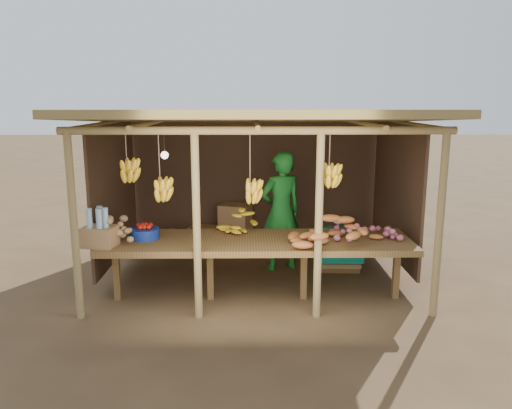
{
  "coord_description": "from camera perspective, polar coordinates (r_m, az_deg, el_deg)",
  "views": [
    {
      "loc": [
        -0.1,
        -7.04,
        2.54
      ],
      "look_at": [
        0.0,
        0.0,
        1.05
      ],
      "focal_mm": 35.0,
      "sensor_mm": 36.0,
      "label": 1
    }
  ],
  "objects": [
    {
      "name": "potato_heap",
      "position": [
        6.44,
        -16.28,
        -2.55
      ],
      "size": [
        0.99,
        0.79,
        0.36
      ],
      "primitive_type": null,
      "rotation": [
        0.0,
        0.0,
        -0.37
      ],
      "color": "tan",
      "rests_on": "counter"
    },
    {
      "name": "counter",
      "position": [
        6.35,
        0.12,
        -4.52
      ],
      "size": [
        3.9,
        1.05,
        0.8
      ],
      "color": "brown",
      "rests_on": "ground"
    },
    {
      "name": "onion_heap",
      "position": [
        6.53,
        12.5,
        -2.17
      ],
      "size": [
        0.9,
        0.59,
        0.36
      ],
      "primitive_type": null,
      "rotation": [
        0.0,
        0.0,
        -0.09
      ],
      "color": "#BE5C76",
      "rests_on": "counter"
    },
    {
      "name": "tomato_basin",
      "position": [
        6.51,
        -12.6,
        -3.12
      ],
      "size": [
        0.37,
        0.37,
        0.19
      ],
      "rotation": [
        0.0,
        0.0,
        -0.37
      ],
      "color": "navy",
      "rests_on": "counter"
    },
    {
      "name": "banana_pile",
      "position": [
        6.61,
        -1.7,
        -1.78
      ],
      "size": [
        0.59,
        0.44,
        0.34
      ],
      "primitive_type": null,
      "rotation": [
        0.0,
        0.0,
        0.25
      ],
      "color": "gold",
      "rests_on": "counter"
    },
    {
      "name": "carton_stack",
      "position": [
        8.53,
        -3.57,
        -3.0
      ],
      "size": [
        1.12,
        0.52,
        0.78
      ],
      "color": "#9E7247",
      "rests_on": "ground"
    },
    {
      "name": "bottle_box",
      "position": [
        6.28,
        -17.46,
        -2.94
      ],
      "size": [
        0.43,
        0.36,
        0.48
      ],
      "color": "#9E7247",
      "rests_on": "counter"
    },
    {
      "name": "burlap_sacks",
      "position": [
        8.38,
        -8.36,
        -4.14
      ],
      "size": [
        0.77,
        0.4,
        0.55
      ],
      "color": "#493122",
      "rests_on": "ground"
    },
    {
      "name": "tarp_crate",
      "position": [
        7.72,
        9.47,
        -4.96
      ],
      "size": [
        0.67,
        0.59,
        0.77
      ],
      "color": "brown",
      "rests_on": "ground"
    },
    {
      "name": "sweet_potato_heap",
      "position": [
        6.13,
        9.43,
        -2.94
      ],
      "size": [
        1.18,
        0.77,
        0.36
      ],
      "primitive_type": null,
      "rotation": [
        0.0,
        0.0,
        0.09
      ],
      "color": "#B1632D",
      "rests_on": "counter"
    },
    {
      "name": "vendor",
      "position": [
        7.47,
        2.87,
        -0.78
      ],
      "size": [
        0.77,
        0.64,
        1.79
      ],
      "primitive_type": "imported",
      "rotation": [
        0.0,
        0.0,
        3.53
      ],
      "color": "#186E23",
      "rests_on": "ground"
    },
    {
      "name": "ground",
      "position": [
        7.48,
        0.0,
        -7.89
      ],
      "size": [
        60.0,
        60.0,
        0.0
      ],
      "primitive_type": "plane",
      "color": "brown",
      "rests_on": "ground"
    },
    {
      "name": "stall_structure",
      "position": [
        6.96,
        -0.52,
        6.7
      ],
      "size": [
        4.7,
        3.5,
        2.43
      ],
      "color": "#9A814F",
      "rests_on": "ground"
    }
  ]
}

